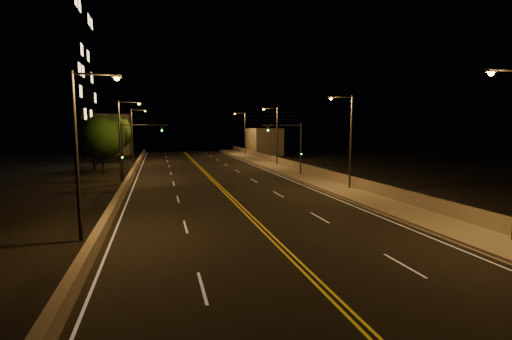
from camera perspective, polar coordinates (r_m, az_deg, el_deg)
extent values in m
plane|color=black|center=(14.97, 10.74, -17.86)|extent=(160.00, 160.00, 0.00)
cube|color=black|center=(33.37, -4.21, -3.96)|extent=(18.00, 120.00, 0.02)
cube|color=gray|center=(36.85, 12.55, -2.87)|extent=(3.60, 120.00, 0.30)
cube|color=gray|center=(36.05, 9.90, -3.14)|extent=(0.14, 120.00, 0.15)
cube|color=gray|center=(37.53, 14.82, -1.75)|extent=(0.30, 120.00, 1.00)
cube|color=gray|center=(32.92, -20.20, -3.82)|extent=(0.45, 120.00, 0.80)
cube|color=gray|center=(81.75, 1.20, 4.42)|extent=(6.00, 10.00, 5.74)
cube|color=gray|center=(88.10, -21.39, 5.11)|extent=(8.00, 8.00, 8.76)
cylinder|color=black|center=(37.45, 14.85, -0.95)|extent=(0.06, 120.00, 0.06)
cube|color=silver|center=(32.93, -19.13, -4.44)|extent=(0.12, 116.00, 0.00)
cube|color=silver|center=(35.92, 9.42, -3.25)|extent=(0.12, 116.00, 0.00)
cube|color=gold|center=(33.34, -4.46, -3.95)|extent=(0.12, 116.00, 0.00)
cube|color=gold|center=(33.40, -3.96, -3.93)|extent=(0.12, 116.00, 0.00)
cube|color=silver|center=(15.14, -8.27, -17.42)|extent=(0.12, 3.00, 0.00)
cube|color=silver|center=(23.61, -10.79, -8.55)|extent=(0.12, 3.00, 0.00)
cube|color=silver|center=(32.37, -11.92, -4.40)|extent=(0.12, 3.00, 0.00)
cube|color=silver|center=(41.24, -12.56, -2.03)|extent=(0.12, 3.00, 0.00)
cube|color=silver|center=(50.15, -12.97, -0.50)|extent=(0.12, 3.00, 0.00)
cube|color=silver|center=(59.09, -13.26, 0.57)|extent=(0.12, 3.00, 0.00)
cube|color=silver|center=(68.04, -13.47, 1.36)|extent=(0.12, 3.00, 0.00)
cube|color=silver|center=(77.00, -13.63, 1.96)|extent=(0.12, 3.00, 0.00)
cube|color=silver|center=(85.98, -13.76, 2.44)|extent=(0.12, 3.00, 0.00)
cube|color=silver|center=(18.35, 21.78, -13.43)|extent=(0.12, 3.00, 0.00)
cube|color=silver|center=(25.79, 9.74, -7.22)|extent=(0.12, 3.00, 0.00)
cube|color=silver|center=(33.99, 3.44, -3.74)|extent=(0.12, 3.00, 0.00)
cube|color=silver|center=(42.52, -0.35, -1.60)|extent=(0.12, 3.00, 0.00)
cube|color=silver|center=(51.21, -2.86, -0.19)|extent=(0.12, 3.00, 0.00)
cube|color=silver|center=(59.99, -4.64, 0.82)|extent=(0.12, 3.00, 0.00)
cube|color=silver|center=(68.83, -5.96, 1.57)|extent=(0.12, 3.00, 0.00)
cube|color=silver|center=(77.70, -6.98, 2.14)|extent=(0.12, 3.00, 0.00)
cube|color=silver|center=(86.60, -7.79, 2.60)|extent=(0.12, 3.00, 0.00)
cylinder|color=#2D2D33|center=(22.40, 34.45, 12.55)|extent=(2.20, 0.12, 0.12)
cube|color=#2D2D33|center=(21.59, 32.48, 12.75)|extent=(0.50, 0.25, 0.14)
sphere|color=#FF9E2D|center=(21.58, 32.47, 12.49)|extent=(0.28, 0.28, 0.28)
cylinder|color=#2D2D33|center=(36.55, 14.38, 3.93)|extent=(0.20, 0.20, 9.07)
cylinder|color=#2D2D33|center=(36.09, 13.03, 10.90)|extent=(2.20, 0.12, 0.12)
cube|color=#2D2D33|center=(35.59, 11.43, 10.88)|extent=(0.50, 0.25, 0.14)
sphere|color=#FF9E2D|center=(35.58, 11.43, 10.72)|extent=(0.28, 0.28, 0.28)
cylinder|color=#2D2D33|center=(57.44, 3.27, 5.08)|extent=(0.20, 0.20, 9.07)
cylinder|color=#2D2D33|center=(57.15, 2.24, 9.48)|extent=(2.20, 0.12, 0.12)
cube|color=#2D2D33|center=(56.83, 1.16, 9.42)|extent=(0.50, 0.25, 0.14)
sphere|color=#FF9E2D|center=(56.83, 1.16, 9.32)|extent=(0.28, 0.28, 0.28)
cylinder|color=#2D2D33|center=(78.49, -1.69, 5.54)|extent=(0.20, 0.20, 9.07)
cylinder|color=#2D2D33|center=(78.28, -2.49, 8.74)|extent=(2.20, 0.12, 0.12)
cube|color=#2D2D33|center=(78.05, -3.29, 8.69)|extent=(0.50, 0.25, 0.14)
sphere|color=#FF9E2D|center=(78.04, -3.29, 8.62)|extent=(0.28, 0.28, 0.28)
cylinder|color=#2D2D33|center=(21.82, -25.90, 1.68)|extent=(0.20, 0.20, 9.07)
cylinder|color=#2D2D33|center=(21.74, -23.59, 13.37)|extent=(2.20, 0.12, 0.12)
cube|color=#2D2D33|center=(21.60, -20.62, 13.36)|extent=(0.50, 0.25, 0.14)
sphere|color=#FF9E2D|center=(21.59, -20.61, 13.10)|extent=(0.28, 0.28, 0.28)
cylinder|color=#2D2D33|center=(44.96, -20.21, 4.21)|extent=(0.20, 0.20, 9.07)
cylinder|color=#2D2D33|center=(44.92, -19.02, 9.86)|extent=(2.20, 0.12, 0.12)
cube|color=#2D2D33|center=(44.85, -17.60, 9.83)|extent=(0.50, 0.25, 0.14)
sphere|color=#FF9E2D|center=(44.85, -17.60, 9.70)|extent=(0.28, 0.28, 0.28)
cylinder|color=#2D2D33|center=(66.03, -18.51, 4.96)|extent=(0.20, 0.20, 9.07)
cylinder|color=#2D2D33|center=(66.00, -17.69, 8.80)|extent=(2.20, 0.12, 0.12)
cube|color=#2D2D33|center=(65.96, -16.72, 8.77)|extent=(0.50, 0.25, 0.14)
sphere|color=#FF9E2D|center=(65.95, -16.72, 8.69)|extent=(0.28, 0.28, 0.28)
cylinder|color=#2D2D33|center=(46.04, 6.90, 3.05)|extent=(0.18, 0.18, 6.53)
cylinder|color=#2D2D33|center=(45.09, 3.98, 6.90)|extent=(5.00, 0.10, 0.10)
cube|color=black|center=(44.56, 1.83, 6.46)|extent=(0.28, 0.18, 0.80)
sphere|color=#19FF4C|center=(44.45, 1.87, 6.14)|extent=(0.14, 0.14, 0.14)
cube|color=black|center=(45.92, 6.97, 2.71)|extent=(0.22, 0.14, 0.55)
cylinder|color=#2D2D33|center=(42.97, -19.86, 2.43)|extent=(0.18, 0.18, 6.53)
cylinder|color=#2D2D33|center=(42.72, -16.66, 6.64)|extent=(5.00, 0.10, 0.10)
cube|color=black|center=(42.70, -14.29, 6.25)|extent=(0.28, 0.18, 0.80)
sphere|color=#19FF4C|center=(42.60, -14.28, 5.91)|extent=(0.14, 0.14, 0.14)
cube|color=black|center=(42.84, -19.86, 2.06)|extent=(0.22, 0.14, 0.55)
cylinder|color=black|center=(42.17, -6.69, 7.79)|extent=(22.00, 0.03, 0.03)
cylinder|color=black|center=(42.18, -6.69, 8.33)|extent=(22.00, 0.03, 0.03)
cylinder|color=black|center=(42.20, -6.70, 8.88)|extent=(22.00, 0.03, 0.03)
cylinder|color=black|center=(51.52, -22.42, 0.82)|extent=(0.36, 0.36, 2.66)
sphere|color=black|center=(51.31, -22.59, 4.68)|extent=(5.62, 5.62, 5.62)
cylinder|color=black|center=(58.70, -23.61, 1.28)|extent=(0.36, 0.36, 2.35)
sphere|color=black|center=(58.52, -23.75, 4.27)|extent=(4.96, 4.96, 4.96)
cylinder|color=black|center=(67.35, -20.90, 2.25)|extent=(0.36, 0.36, 2.86)
sphere|color=black|center=(67.19, -21.03, 5.42)|extent=(6.03, 6.03, 6.03)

